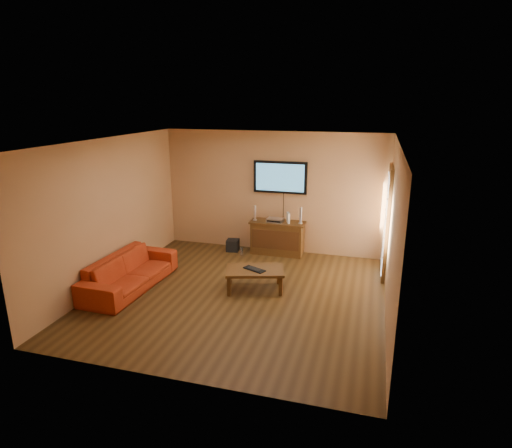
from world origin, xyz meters
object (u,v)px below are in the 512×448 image
at_px(speaker_left, 255,214).
at_px(coffee_table, 255,272).
at_px(television, 280,177).
at_px(subwoofer, 233,245).
at_px(sofa, 130,266).
at_px(game_console, 288,218).
at_px(media_console, 277,238).
at_px(keyboard, 254,269).
at_px(av_receiver, 275,220).
at_px(bottle, 241,252).
at_px(speaker_right, 301,216).

bearing_deg(speaker_left, coffee_table, -74.15).
height_order(television, subwoofer, television).
relative_size(sofa, speaker_left, 6.19).
xyz_separation_m(game_console, subwoofer, (-1.27, -0.07, -0.73)).
bearing_deg(game_console, speaker_left, 157.54).
bearing_deg(television, speaker_left, -156.56).
distance_m(media_console, subwoofer, 1.06).
bearing_deg(sofa, keyboard, -75.28).
relative_size(media_console, speaker_left, 3.57).
xyz_separation_m(speaker_left, game_console, (0.76, 0.01, -0.04)).
bearing_deg(av_receiver, game_console, 3.72).
bearing_deg(game_console, sofa, -157.62).
xyz_separation_m(media_console, coffee_table, (0.04, -1.97, -0.03)).
relative_size(sofa, keyboard, 4.73).
distance_m(media_console, bottle, 0.86).
height_order(television, sofa, television).
bearing_deg(subwoofer, media_console, -1.04).
bearing_deg(sofa, speaker_left, -32.14).
distance_m(speaker_right, game_console, 0.28).
distance_m(television, sofa, 3.71).
relative_size(television, av_receiver, 3.38).
xyz_separation_m(media_console, subwoofer, (-1.02, -0.10, -0.24)).
distance_m(subwoofer, keyboard, 2.19).
xyz_separation_m(television, coffee_table, (0.04, -2.16, -1.36)).
bearing_deg(subwoofer, sofa, -122.69).
relative_size(speaker_right, bottle, 1.91).
xyz_separation_m(speaker_right, av_receiver, (-0.56, -0.01, -0.13)).
distance_m(speaker_right, subwoofer, 1.73).
height_order(game_console, subwoofer, game_console).
height_order(game_console, bottle, game_console).
bearing_deg(coffee_table, bottle, 115.54).
relative_size(coffee_table, game_console, 5.10).
xyz_separation_m(subwoofer, bottle, (0.29, -0.25, -0.04)).
xyz_separation_m(sofa, speaker_left, (1.69, 2.46, 0.49)).
xyz_separation_m(av_receiver, game_console, (0.29, -0.00, 0.07)).
height_order(sofa, speaker_left, speaker_left).
bearing_deg(keyboard, av_receiver, 92.50).
distance_m(media_console, coffee_table, 1.97).
bearing_deg(media_console, av_receiver, -155.50).
bearing_deg(bottle, media_console, 25.36).
bearing_deg(av_receiver, speaker_right, 5.27).
bearing_deg(sofa, subwoofer, -23.92).
relative_size(av_receiver, subwoofer, 1.32).
bearing_deg(sofa, bottle, -32.07).
bearing_deg(speaker_right, speaker_left, -178.94).
bearing_deg(television, subwoofer, -164.15).
distance_m(speaker_right, bottle, 1.54).
distance_m(coffee_table, game_console, 2.02).
bearing_deg(speaker_right, subwoofer, -176.76).
height_order(av_receiver, bottle, av_receiver).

